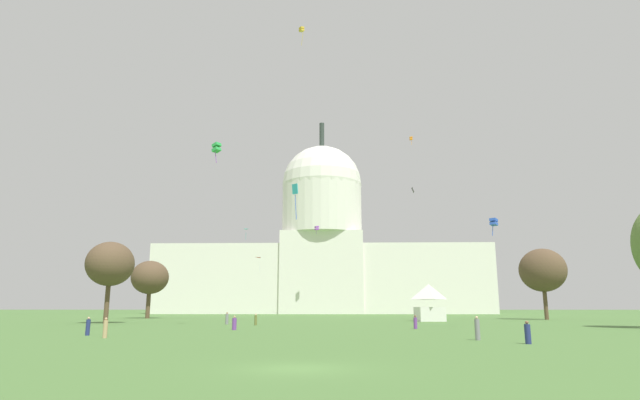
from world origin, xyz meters
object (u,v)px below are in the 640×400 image
(tree_west_near, at_px, (150,278))
(kite_cyan_low, at_px, (295,192))
(person_purple_front_center, at_px, (415,323))
(person_grey_near_tree_west, at_px, (227,319))
(person_olive_mid_center, at_px, (256,320))
(kite_red_low, at_px, (260,260))
(person_navy_lawn_far_right, at_px, (528,333))
(kite_gold_high, at_px, (302,30))
(kite_turquoise_mid, at_px, (246,232))
(kite_green_mid, at_px, (217,148))
(person_tan_front_right, at_px, (105,329))
(person_purple_back_center, at_px, (234,324))
(kite_blue_low, at_px, (494,222))
(kite_black_mid, at_px, (413,190))
(tree_east_near, at_px, (543,270))
(capitol_building, at_px, (322,249))
(kite_violet_mid, at_px, (317,228))
(person_navy_edge_west, at_px, (88,327))
(person_grey_aisle_center, at_px, (477,329))
(tree_west_far, at_px, (110,264))
(event_tent, at_px, (429,302))
(kite_orange_high, at_px, (411,138))

(tree_west_near, relative_size, kite_cyan_low, 2.95)
(person_purple_front_center, xyz_separation_m, person_grey_near_tree_west, (-24.27, 14.32, 0.09))
(person_olive_mid_center, relative_size, kite_red_low, 0.61)
(person_navy_lawn_far_right, bearing_deg, kite_gold_high, 65.63)
(kite_turquoise_mid, height_order, kite_green_mid, kite_turquoise_mid)
(kite_turquoise_mid, bearing_deg, person_olive_mid_center, 95.73)
(kite_turquoise_mid, bearing_deg, person_tan_front_right, 88.83)
(person_purple_back_center, distance_m, kite_turquoise_mid, 98.06)
(kite_blue_low, xyz_separation_m, kite_black_mid, (-2.95, 41.70, 13.48))
(tree_east_near, xyz_separation_m, kite_blue_low, (-21.35, -40.32, 2.99))
(capitol_building, xyz_separation_m, kite_gold_high, (-2.17, -85.83, 37.10))
(tree_west_near, xyz_separation_m, kite_violet_mid, (34.12, 49.99, 18.19))
(person_navy_edge_west, bearing_deg, person_grey_aisle_center, -33.83)
(kite_gold_high, bearing_deg, person_navy_edge_west, -55.94)
(kite_black_mid, bearing_deg, tree_west_far, -18.60)
(tree_west_near, bearing_deg, person_navy_edge_west, -74.32)
(person_purple_front_center, distance_m, kite_blue_low, 15.46)
(capitol_building, bearing_deg, person_navy_edge_west, -96.94)
(kite_violet_mid, bearing_deg, person_navy_edge_west, 141.38)
(tree_east_near, relative_size, person_grey_aisle_center, 7.74)
(tree_west_far, bearing_deg, tree_east_near, 18.32)
(event_tent, relative_size, tree_east_near, 0.46)
(event_tent, height_order, kite_black_mid, kite_black_mid)
(kite_green_mid, relative_size, kite_black_mid, 2.43)
(capitol_building, height_order, kite_red_low, capitol_building)
(person_purple_back_center, xyz_separation_m, person_navy_lawn_far_right, (23.69, -20.28, 0.03))
(tree_west_near, height_order, person_purple_back_center, tree_west_near)
(tree_west_far, xyz_separation_m, tree_east_near, (74.28, 24.60, 0.63))
(person_olive_mid_center, bearing_deg, kite_cyan_low, 9.88)
(person_navy_lawn_far_right, height_order, kite_green_mid, kite_green_mid)
(tree_west_near, height_order, kite_cyan_low, kite_cyan_low)
(kite_blue_low, bearing_deg, kite_green_mid, 38.09)
(person_grey_aisle_center, xyz_separation_m, person_grey_near_tree_west, (-25.87, 34.00, -0.05))
(person_tan_front_right, relative_size, kite_orange_high, 0.59)
(kite_turquoise_mid, bearing_deg, kite_green_mid, 91.83)
(kite_gold_high, bearing_deg, person_purple_back_center, -45.99)
(kite_cyan_low, xyz_separation_m, kite_black_mid, (20.49, 46.75, 10.81))
(person_grey_near_tree_west, bearing_deg, kite_red_low, -39.52)
(kite_orange_high, bearing_deg, event_tent, 167.97)
(person_navy_edge_west, relative_size, person_tan_front_right, 0.98)
(person_olive_mid_center, height_order, kite_blue_low, kite_blue_low)
(person_purple_back_center, xyz_separation_m, person_olive_mid_center, (0.10, 14.54, 0.04))
(person_tan_front_right, xyz_separation_m, kite_red_low, (4.53, 53.62, 10.28))
(person_navy_lawn_far_right, relative_size, kite_turquoise_mid, 0.54)
(person_grey_near_tree_west, distance_m, kite_violet_mid, 90.67)
(kite_violet_mid, bearing_deg, kite_blue_low, 163.21)
(kite_violet_mid, relative_size, kite_green_mid, 0.97)
(person_grey_aisle_center, bearing_deg, person_navy_edge_west, -9.07)
(tree_east_near, height_order, kite_red_low, tree_east_near)
(capitol_building, distance_m, kite_black_mid, 84.25)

